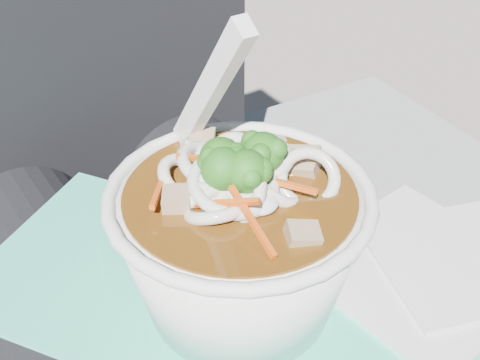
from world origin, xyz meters
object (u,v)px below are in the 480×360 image
person_body (167,247)px  plastic_bag (273,316)px  udon_bowl (240,234)px  lap (225,345)px

person_body → plastic_bag: (0.01, -0.14, 0.04)m
udon_bowl → lap: bearing=80.1°
person_body → plastic_bag: size_ratio=2.42×
lap → person_body: 0.10m
plastic_bag → udon_bowl: (-0.01, 0.02, 0.07)m
lap → udon_bowl: (-0.01, -0.03, 0.14)m
lap → udon_bowl: bearing=-99.9°
lap → plastic_bag: size_ratio=1.20×
person_body → plastic_bag: person_body is taller
lap → plastic_bag: (0.01, -0.05, 0.07)m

